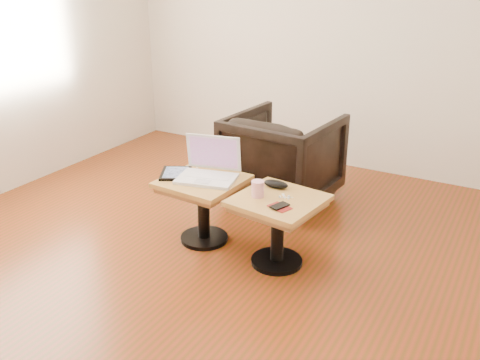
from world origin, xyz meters
The scene contains 11 objects.
room_shell centered at (0.00, 0.00, 1.35)m, with size 4.52×4.52×2.71m.
side_table_left centered at (-0.40, 0.41, 0.33)m, with size 0.52×0.52×0.44m.
side_table_right centered at (0.16, 0.38, 0.33)m, with size 0.55×0.55×0.44m.
laptop centered at (-0.38, 0.45, 0.50)m, with size 0.42×0.37×0.26m.
tablet centered at (-0.59, 0.38, 0.45)m, with size 0.28×0.30×0.02m.
charging_adapter centered at (-0.58, 0.59, 0.46)m, with size 0.04×0.04×0.03m, color white.
glasses_case centered at (0.08, 0.51, 0.47)m, with size 0.16×0.07×0.05m, color black.
striped_cup centered at (0.04, 0.34, 0.49)m, with size 0.08×0.08×0.10m, color #E7587C.
earbuds_tangle centered at (0.19, 0.40, 0.45)m, with size 0.08×0.05×0.02m.
phone_on_sleeve centered at (0.22, 0.26, 0.45)m, with size 0.15×0.12×0.02m.
armchair centered at (-0.23, 1.26, 0.35)m, with size 0.74×0.77×0.70m, color black.
Camera 1 is at (1.39, -2.25, 1.75)m, focal length 40.00 mm.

